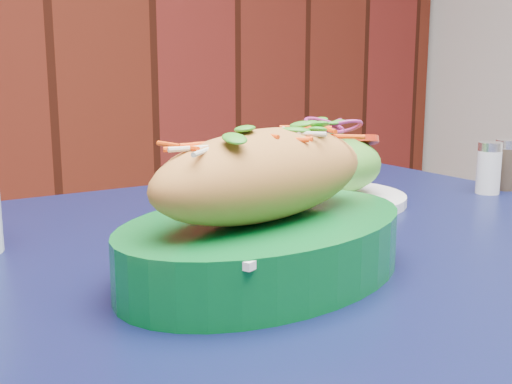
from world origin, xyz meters
TOP-DOWN VIEW (x-y plane):
  - cafe_table at (-0.00, 1.27)m, footprint 0.90×0.90m
  - banh_mi_basket at (-0.12, 1.25)m, footprint 0.31×0.23m
  - salad_plate at (0.13, 1.42)m, footprint 0.21×0.21m
  - salt_shaker at (0.34, 1.32)m, footprint 0.03×0.03m
  - pepper_shaker at (0.39, 1.32)m, footprint 0.03×0.03m

SIDE VIEW (x-z plane):
  - cafe_table at x=0.00m, z-range 0.29..1.04m
  - salt_shaker at x=0.34m, z-range 0.75..0.82m
  - pepper_shaker at x=0.39m, z-range 0.75..0.82m
  - salad_plate at x=0.13m, z-range 0.74..0.85m
  - banh_mi_basket at x=-0.12m, z-range 0.73..0.87m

